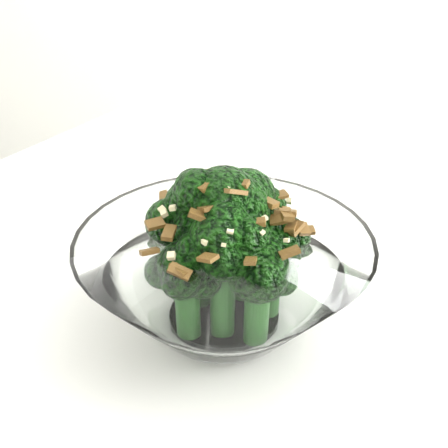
{
  "coord_description": "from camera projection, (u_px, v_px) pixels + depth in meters",
  "views": [
    {
      "loc": [
        -0.2,
        -0.46,
        1.06
      ],
      "look_at": [
        -0.22,
        -0.1,
        0.85
      ],
      "focal_mm": 40.0,
      "sensor_mm": 36.0,
      "label": 1
    }
  ],
  "objects": [
    {
      "name": "table",
      "position": [
        377.0,
        291.0,
        0.61
      ],
      "size": [
        1.42,
        1.22,
        0.75
      ],
      "color": "white",
      "rests_on": "ground"
    },
    {
      "name": "broccoli_dish",
      "position": [
        225.0,
        267.0,
        0.43
      ],
      "size": [
        0.25,
        0.25,
        0.15
      ],
      "color": "white",
      "rests_on": "table"
    }
  ]
}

